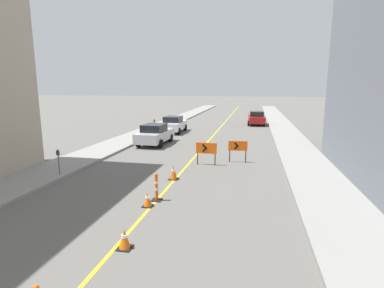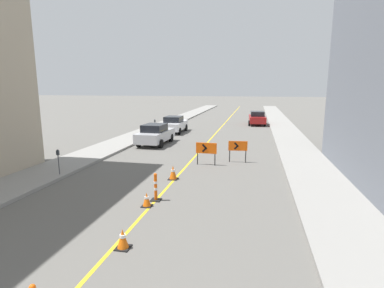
{
  "view_description": "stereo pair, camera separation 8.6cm",
  "coord_description": "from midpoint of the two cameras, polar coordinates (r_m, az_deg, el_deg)",
  "views": [
    {
      "loc": [
        3.62,
        1.97,
        4.36
      ],
      "look_at": [
        0.02,
        19.27,
        1.0
      ],
      "focal_mm": 28.0,
      "sensor_mm": 36.0,
      "label": 1
    },
    {
      "loc": [
        3.71,
        1.99,
        4.36
      ],
      "look_at": [
        0.02,
        19.27,
        1.0
      ],
      "focal_mm": 28.0,
      "sensor_mm": 36.0,
      "label": 2
    }
  ],
  "objects": [
    {
      "name": "parked_car_curb_mid",
      "position": [
        29.36,
        -3.34,
        3.78
      ],
      "size": [
        1.93,
        4.31,
        1.59
      ],
      "rotation": [
        0.0,
        0.0,
        0.01
      ],
      "color": "silver",
      "rests_on": "ground_plane"
    },
    {
      "name": "lane_stripe",
      "position": [
        34.87,
        5.94,
        3.53
      ],
      "size": [
        0.12,
        72.76,
        0.01
      ],
      "color": "gold",
      "rests_on": "ground_plane"
    },
    {
      "name": "traffic_cone_third",
      "position": [
        8.78,
        -12.77,
        -17.2
      ],
      "size": [
        0.39,
        0.39,
        0.57
      ],
      "color": "black",
      "rests_on": "ground_plane"
    },
    {
      "name": "delineator_post_rear",
      "position": [
        11.84,
        -6.72,
        -8.47
      ],
      "size": [
        0.38,
        0.38,
        1.11
      ],
      "color": "black",
      "rests_on": "ground_plane"
    },
    {
      "name": "parking_meter_near_curb",
      "position": [
        15.93,
        -24.01,
        -2.23
      ],
      "size": [
        0.12,
        0.11,
        1.24
      ],
      "color": "#4C4C51",
      "rests_on": "sidewalk_left"
    },
    {
      "name": "arrow_barricade_secondary",
      "position": [
        17.72,
        8.86,
        -0.56
      ],
      "size": [
        1.1,
        0.16,
        1.27
      ],
      "rotation": [
        0.0,
        0.0,
        0.09
      ],
      "color": "#EF560C",
      "rests_on": "ground_plane"
    },
    {
      "name": "traffic_cone_fifth",
      "position": [
        14.44,
        -3.46,
        -5.43
      ],
      "size": [
        0.45,
        0.45,
        0.68
      ],
      "color": "black",
      "rests_on": "ground_plane"
    },
    {
      "name": "traffic_cone_fourth",
      "position": [
        11.39,
        -8.41,
        -10.43
      ],
      "size": [
        0.38,
        0.38,
        0.53
      ],
      "color": "black",
      "rests_on": "ground_plane"
    },
    {
      "name": "arrow_barricade_primary",
      "position": [
        16.92,
        2.87,
        -0.97
      ],
      "size": [
        1.18,
        0.1,
        1.28
      ],
      "rotation": [
        0.0,
        0.0,
        -0.03
      ],
      "color": "#EF560C",
      "rests_on": "ground_plane"
    },
    {
      "name": "sidewalk_right",
      "position": [
        34.8,
        16.9,
        3.22
      ],
      "size": [
        2.74,
        72.76,
        0.15
      ],
      "color": "gray",
      "rests_on": "ground_plane"
    },
    {
      "name": "parked_car_curb_far",
      "position": [
        36.13,
        12.37,
        4.86
      ],
      "size": [
        2.04,
        4.39,
        1.59
      ],
      "rotation": [
        0.0,
        0.0,
        0.06
      ],
      "color": "maroon",
      "rests_on": "ground_plane"
    },
    {
      "name": "parked_car_curb_near",
      "position": [
        23.26,
        -6.9,
        1.88
      ],
      "size": [
        1.95,
        4.36,
        1.59
      ],
      "rotation": [
        0.0,
        0.0,
        -0.04
      ],
      "color": "#B7B7BC",
      "rests_on": "ground_plane"
    },
    {
      "name": "parking_meter_far_curb",
      "position": [
        28.59,
        -7.01,
        3.98
      ],
      "size": [
        0.12,
        0.11,
        1.23
      ],
      "color": "#4C4C51",
      "rests_on": "sidewalk_left"
    },
    {
      "name": "sidewalk_left",
      "position": [
        36.17,
        -4.6,
        3.92
      ],
      "size": [
        2.74,
        72.76,
        0.15
      ],
      "color": "gray",
      "rests_on": "ground_plane"
    }
  ]
}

